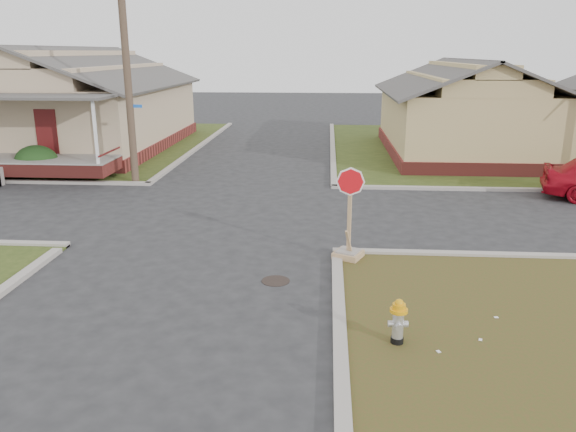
{
  "coord_description": "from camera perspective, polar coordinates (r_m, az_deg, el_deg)",
  "views": [
    {
      "loc": [
        3.3,
        -12.2,
        4.99
      ],
      "look_at": [
        2.38,
        1.0,
        1.1
      ],
      "focal_mm": 35.0,
      "sensor_mm": 36.0,
      "label": 1
    }
  ],
  "objects": [
    {
      "name": "verge_far_left",
      "position": [
        34.68,
        -24.25,
        6.71
      ],
      "size": [
        19.0,
        19.0,
        0.05
      ],
      "primitive_type": "cube",
      "color": "#2F3F16",
      "rests_on": "ground"
    },
    {
      "name": "curbs",
      "position": [
        18.21,
        -6.59,
        0.37
      ],
      "size": [
        80.0,
        40.0,
        0.12
      ],
      "primitive_type": null,
      "color": "#A19991",
      "rests_on": "ground"
    },
    {
      "name": "stop_sign",
      "position": [
        13.95,
        6.18,
        -2.31
      ],
      "size": [
        0.65,
        0.64,
        2.29
      ],
      "rotation": [
        0.0,
        0.0,
        -0.42
      ],
      "color": "tan",
      "rests_on": "ground"
    },
    {
      "name": "utility_pole",
      "position": [
        22.4,
        -16.11,
        14.92
      ],
      "size": [
        1.8,
        0.28,
        9.0
      ],
      "color": "#453328",
      "rests_on": "ground"
    },
    {
      "name": "ground",
      "position": [
        13.59,
        -10.39,
        -5.45
      ],
      "size": [
        120.0,
        120.0,
        0.0
      ],
      "primitive_type": "plane",
      "color": "#242527",
      "rests_on": "ground"
    },
    {
      "name": "manhole",
      "position": [
        12.77,
        -1.27,
        -6.6
      ],
      "size": [
        0.64,
        0.64,
        0.01
      ],
      "primitive_type": "cylinder",
      "color": "black",
      "rests_on": "ground"
    },
    {
      "name": "corner_house",
      "position": [
        31.92,
        -21.0,
        10.44
      ],
      "size": [
        10.1,
        15.5,
        5.3
      ],
      "color": "maroon",
      "rests_on": "ground"
    },
    {
      "name": "fire_hydrant",
      "position": [
        10.13,
        11.14,
        -10.23
      ],
      "size": [
        0.31,
        0.31,
        0.83
      ],
      "rotation": [
        0.0,
        0.0,
        0.04
      ],
      "color": "black",
      "rests_on": "ground"
    },
    {
      "name": "hedge_right",
      "position": [
        25.12,
        -24.17,
        5.02
      ],
      "size": [
        1.61,
        1.32,
        1.23
      ],
      "primitive_type": "ellipsoid",
      "color": "#173613",
      "rests_on": "verge_far_left"
    },
    {
      "name": "side_house_yellow",
      "position": [
        29.61,
        17.35,
        10.22
      ],
      "size": [
        7.6,
        11.6,
        4.7
      ],
      "color": "maroon",
      "rests_on": "ground"
    }
  ]
}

